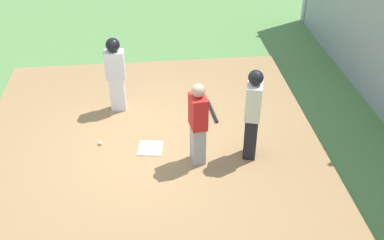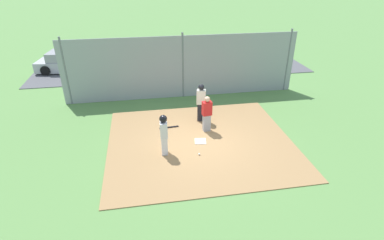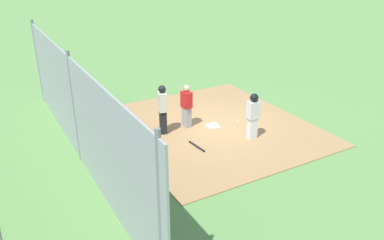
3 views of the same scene
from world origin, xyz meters
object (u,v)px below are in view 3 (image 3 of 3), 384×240
(home_plate, at_px, (213,126))
(catcher, at_px, (186,106))
(umpire, at_px, (163,109))
(runner, at_px, (253,113))
(baseball, at_px, (237,122))
(baseball_bat, at_px, (197,146))

(home_plate, relative_size, catcher, 0.28)
(home_plate, height_order, catcher, catcher)
(umpire, relative_size, runner, 1.08)
(home_plate, bearing_deg, umpire, -101.76)
(catcher, distance_m, baseball, 2.03)
(umpire, xyz_separation_m, baseball_bat, (1.49, 0.46, -0.87))
(umpire, distance_m, baseball, 2.91)
(home_plate, distance_m, umpire, 2.03)
(home_plate, xyz_separation_m, runner, (1.47, 0.61, 0.89))
(runner, height_order, baseball, runner)
(home_plate, height_order, baseball_bat, baseball_bat)
(home_plate, relative_size, runner, 0.28)
(home_plate, distance_m, catcher, 1.23)
(home_plate, bearing_deg, catcher, -116.94)
(home_plate, relative_size, umpire, 0.26)
(runner, xyz_separation_m, baseball, (-1.24, 0.32, -0.86))
(umpire, bearing_deg, home_plate, 4.59)
(catcher, bearing_deg, umpire, 175.73)
(catcher, distance_m, baseball_bat, 1.79)
(catcher, relative_size, baseball, 21.01)
(runner, relative_size, baseball_bat, 1.91)
(runner, distance_m, baseball_bat, 2.14)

